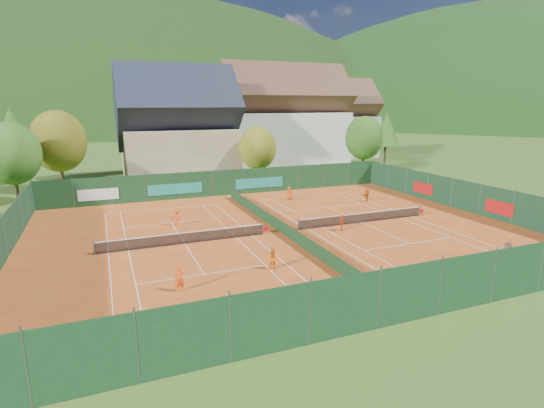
{
  "coord_description": "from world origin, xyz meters",
  "views": [
    {
      "loc": [
        -13.34,
        -31.08,
        10.43
      ],
      "look_at": [
        0.0,
        2.0,
        2.0
      ],
      "focal_mm": 28.0,
      "sensor_mm": 36.0,
      "label": 1
    }
  ],
  "objects_px": {
    "hotel_block_a": "(284,122)",
    "player_left_far": "(177,217)",
    "player_left_mid": "(273,259)",
    "player_left_near": "(180,279)",
    "player_right_far_a": "(289,193)",
    "hotel_block_b": "(333,124)",
    "chalet": "(178,132)",
    "player_right_far_b": "(367,195)",
    "ball_hopper": "(508,245)",
    "player_right_near": "(342,223)"
  },
  "relations": [
    {
      "from": "chalet",
      "to": "player_left_far",
      "type": "bearing_deg",
      "value": -100.68
    },
    {
      "from": "hotel_block_b",
      "to": "ball_hopper",
      "type": "distance_m",
      "value": 57.51
    },
    {
      "from": "chalet",
      "to": "player_left_mid",
      "type": "xyz_separation_m",
      "value": [
        -0.64,
        -37.28,
        -5.9
      ]
    },
    {
      "from": "player_right_near",
      "to": "player_right_far_a",
      "type": "height_order",
      "value": "player_right_far_a"
    },
    {
      "from": "player_right_near",
      "to": "player_right_far_b",
      "type": "xyz_separation_m",
      "value": [
        8.33,
        8.61,
        0.02
      ]
    },
    {
      "from": "hotel_block_a",
      "to": "player_left_near",
      "type": "xyz_separation_m",
      "value": [
        -25.83,
        -44.36,
        -6.61
      ]
    },
    {
      "from": "player_right_near",
      "to": "player_right_far_b",
      "type": "height_order",
      "value": "player_right_far_b"
    },
    {
      "from": "hotel_block_b",
      "to": "player_right_far_b",
      "type": "relative_size",
      "value": 11.88
    },
    {
      "from": "ball_hopper",
      "to": "player_right_near",
      "type": "relative_size",
      "value": 0.57
    },
    {
      "from": "player_left_near",
      "to": "player_right_far_a",
      "type": "distance_m",
      "value": 24.97
    },
    {
      "from": "hotel_block_a",
      "to": "player_left_far",
      "type": "bearing_deg",
      "value": -127.68
    },
    {
      "from": "hotel_block_a",
      "to": "player_left_mid",
      "type": "xyz_separation_m",
      "value": [
        -19.64,
        -43.28,
        -6.66
      ]
    },
    {
      "from": "hotel_block_b",
      "to": "player_right_far_b",
      "type": "height_order",
      "value": "hotel_block_b"
    },
    {
      "from": "player_left_mid",
      "to": "player_right_far_a",
      "type": "height_order",
      "value": "player_left_mid"
    },
    {
      "from": "hotel_block_a",
      "to": "player_left_far",
      "type": "height_order",
      "value": "hotel_block_a"
    },
    {
      "from": "hotel_block_b",
      "to": "player_right_far_b",
      "type": "distance_m",
      "value": 40.91
    },
    {
      "from": "hotel_block_b",
      "to": "player_left_mid",
      "type": "distance_m",
      "value": 61.61
    },
    {
      "from": "chalet",
      "to": "player_left_near",
      "type": "bearing_deg",
      "value": -100.09
    },
    {
      "from": "ball_hopper",
      "to": "player_right_far_a",
      "type": "relative_size",
      "value": 0.56
    },
    {
      "from": "player_left_near",
      "to": "player_right_far_b",
      "type": "relative_size",
      "value": 1.06
    },
    {
      "from": "hotel_block_b",
      "to": "player_right_near",
      "type": "bearing_deg",
      "value": -118.85
    },
    {
      "from": "player_left_mid",
      "to": "player_right_far_a",
      "type": "bearing_deg",
      "value": 71.1
    },
    {
      "from": "ball_hopper",
      "to": "player_left_near",
      "type": "height_order",
      "value": "player_left_near"
    },
    {
      "from": "player_left_far",
      "to": "ball_hopper",
      "type": "bearing_deg",
      "value": 168.72
    },
    {
      "from": "hotel_block_a",
      "to": "player_left_mid",
      "type": "distance_m",
      "value": 47.99
    },
    {
      "from": "player_right_far_b",
      "to": "player_left_mid",
      "type": "bearing_deg",
      "value": 13.68
    },
    {
      "from": "ball_hopper",
      "to": "player_left_far",
      "type": "height_order",
      "value": "player_left_far"
    },
    {
      "from": "player_left_far",
      "to": "player_right_near",
      "type": "height_order",
      "value": "player_left_far"
    },
    {
      "from": "chalet",
      "to": "ball_hopper",
      "type": "height_order",
      "value": "chalet"
    },
    {
      "from": "player_right_far_a",
      "to": "hotel_block_b",
      "type": "bearing_deg",
      "value": -121.04
    },
    {
      "from": "ball_hopper",
      "to": "player_right_far_a",
      "type": "height_order",
      "value": "player_right_far_a"
    },
    {
      "from": "hotel_block_a",
      "to": "player_right_near",
      "type": "distance_m",
      "value": 39.65
    },
    {
      "from": "chalet",
      "to": "player_left_far",
      "type": "relative_size",
      "value": 10.97
    },
    {
      "from": "chalet",
      "to": "hotel_block_b",
      "type": "distance_m",
      "value": 35.85
    },
    {
      "from": "hotel_block_b",
      "to": "player_right_far_a",
      "type": "distance_m",
      "value": 41.25
    },
    {
      "from": "hotel_block_a",
      "to": "player_left_mid",
      "type": "relative_size",
      "value": 14.93
    },
    {
      "from": "ball_hopper",
      "to": "player_right_far_b",
      "type": "xyz_separation_m",
      "value": [
        0.1,
        17.79,
        0.17
      ]
    },
    {
      "from": "player_right_far_b",
      "to": "player_left_far",
      "type": "bearing_deg",
      "value": -21.99
    },
    {
      "from": "player_right_far_a",
      "to": "player_left_near",
      "type": "bearing_deg",
      "value": 56.75
    },
    {
      "from": "hotel_block_b",
      "to": "hotel_block_a",
      "type": "bearing_deg",
      "value": -150.26
    },
    {
      "from": "chalet",
      "to": "player_right_far_b",
      "type": "distance_m",
      "value": 28.68
    },
    {
      "from": "player_left_mid",
      "to": "player_right_near",
      "type": "xyz_separation_m",
      "value": [
        8.58,
        5.8,
        -0.02
      ]
    },
    {
      "from": "ball_hopper",
      "to": "player_right_far_b",
      "type": "bearing_deg",
      "value": 89.69
    },
    {
      "from": "player_right_far_b",
      "to": "chalet",
      "type": "bearing_deg",
      "value": -81.32
    },
    {
      "from": "hotel_block_b",
      "to": "player_left_mid",
      "type": "height_order",
      "value": "hotel_block_b"
    },
    {
      "from": "player_right_far_a",
      "to": "chalet",
      "type": "bearing_deg",
      "value": -59.69
    },
    {
      "from": "player_left_far",
      "to": "player_right_far_a",
      "type": "distance_m",
      "value": 14.59
    },
    {
      "from": "chalet",
      "to": "player_left_near",
      "type": "xyz_separation_m",
      "value": [
        -6.83,
        -38.36,
        -5.86
      ]
    },
    {
      "from": "chalet",
      "to": "player_left_near",
      "type": "relative_size",
      "value": 10.55
    },
    {
      "from": "player_left_near",
      "to": "player_left_mid",
      "type": "xyz_separation_m",
      "value": [
        6.19,
        1.07,
        -0.04
      ]
    }
  ]
}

